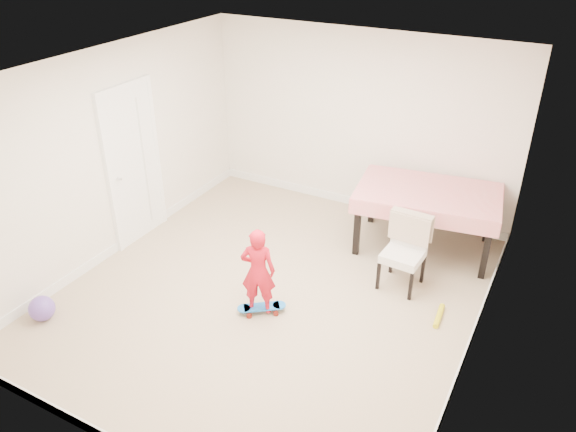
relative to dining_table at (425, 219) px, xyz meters
The scene contains 16 objects.
ground 2.24m from the dining_table, 124.70° to the right, with size 5.00×5.00×0.00m, color tan.
ceiling 3.08m from the dining_table, 124.70° to the right, with size 4.50×5.00×0.04m, color white.
wall_back 1.67m from the dining_table, 151.75° to the left, with size 4.50×0.04×2.60m, color silver.
wall_front 4.55m from the dining_table, 106.27° to the right, with size 4.50×0.04×2.60m, color silver.
wall_left 4.02m from the dining_table, 152.56° to the right, with size 0.04×5.00×2.60m, color silver.
wall_right 2.24m from the dining_table, 61.57° to the right, with size 0.04×5.00×2.60m, color silver.
door 3.84m from the dining_table, 156.54° to the right, with size 0.10×0.94×2.11m, color white.
baseboard_back 1.47m from the dining_table, 151.39° to the left, with size 4.50×0.02×0.12m, color white.
baseboard_left 3.95m from the dining_table, 152.63° to the right, with size 0.02×5.00×0.12m, color white.
baseboard_right 2.09m from the dining_table, 61.32° to the right, with size 0.02×5.00×0.12m, color white.
dining_table is the anchor object (origin of this frame).
dining_chair 0.97m from the dining_table, 88.90° to the right, with size 0.50×0.58×0.90m, color beige, non-canonical shape.
skateboard 2.51m from the dining_table, 118.17° to the right, with size 0.54×0.20×0.08m, color blue, non-canonical shape.
child 2.51m from the dining_table, 118.54° to the right, with size 0.38×0.25×1.03m, color red.
balloon 4.70m from the dining_table, 133.30° to the right, with size 0.28×0.28×0.28m, color #694AB2.
foam_toy 1.53m from the dining_table, 66.23° to the right, with size 0.06×0.06×0.40m, color yellow.
Camera 1 is at (2.69, -4.61, 3.97)m, focal length 35.00 mm.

